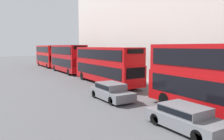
{
  "coord_description": "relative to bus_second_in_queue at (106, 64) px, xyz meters",
  "views": [
    {
      "loc": [
        -10.63,
        -0.88,
        4.26
      ],
      "look_at": [
        0.48,
        17.4,
        1.93
      ],
      "focal_mm": 35.0,
      "sensor_mm": 36.0,
      "label": 1
    }
  ],
  "objects": [
    {
      "name": "bus_trailing",
      "position": [
        0.0,
        24.28,
        0.14
      ],
      "size": [
        2.59,
        10.31,
        4.41
      ],
      "color": "red",
      "rests_on": "ground"
    },
    {
      "name": "car_dark_sedan",
      "position": [
        -3.4,
        -14.19,
        -1.62
      ],
      "size": [
        1.87,
        4.21,
        1.26
      ],
      "color": "slate",
      "rests_on": "ground"
    },
    {
      "name": "bus_third_in_queue",
      "position": [
        -0.0,
        12.46,
        0.15
      ],
      "size": [
        2.59,
        10.2,
        4.45
      ],
      "color": "#A80F14",
      "rests_on": "ground"
    },
    {
      "name": "car_hatchback",
      "position": [
        -3.4,
        -6.83,
        -1.58
      ],
      "size": [
        1.85,
        4.24,
        1.36
      ],
      "color": "slate",
      "rests_on": "ground"
    },
    {
      "name": "bus_second_in_queue",
      "position": [
        0.0,
        0.0,
        0.0
      ],
      "size": [
        2.59,
        11.19,
        4.15
      ],
      "color": "#B20C0F",
      "rests_on": "ground"
    }
  ]
}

